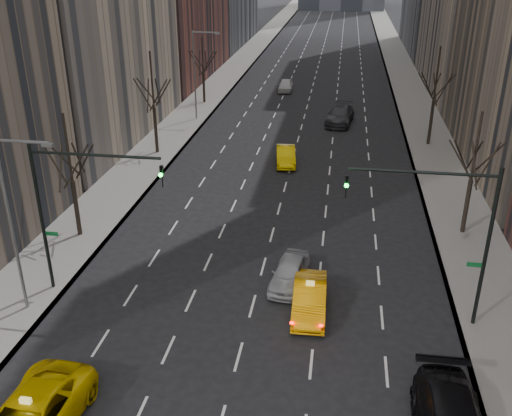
% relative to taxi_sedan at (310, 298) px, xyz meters
% --- Properties ---
extents(sidewalk_left, '(4.50, 320.00, 0.15)m').
position_rel_taxi_sedan_xyz_m(sidewalk_left, '(-15.14, 58.01, -0.69)').
color(sidewalk_left, slate).
rests_on(sidewalk_left, ground).
extents(sidewalk_right, '(4.50, 320.00, 0.15)m').
position_rel_taxi_sedan_xyz_m(sidewalk_right, '(9.36, 58.01, -0.69)').
color(sidewalk_right, slate).
rests_on(sidewalk_right, ground).
extents(tree_lw_b, '(3.36, 3.50, 7.82)m').
position_rel_taxi_sedan_xyz_m(tree_lw_b, '(-14.89, 6.01, 2.95)').
color(tree_lw_b, black).
rests_on(tree_lw_b, ground).
extents(tree_lw_c, '(3.36, 3.50, 8.74)m').
position_rel_taxi_sedan_xyz_m(tree_lw_c, '(-14.89, 22.01, 3.27)').
color(tree_lw_c, black).
rests_on(tree_lw_c, ground).
extents(tree_lw_d, '(3.36, 3.50, 7.36)m').
position_rel_taxi_sedan_xyz_m(tree_lw_d, '(-14.89, 40.01, 2.80)').
color(tree_lw_d, black).
rests_on(tree_lw_d, ground).
extents(tree_rw_b, '(3.36, 3.50, 7.82)m').
position_rel_taxi_sedan_xyz_m(tree_rw_b, '(9.11, 10.01, 2.95)').
color(tree_rw_b, black).
rests_on(tree_rw_b, ground).
extents(tree_rw_c, '(3.36, 3.50, 8.74)m').
position_rel_taxi_sedan_xyz_m(tree_rw_c, '(9.11, 28.01, 3.27)').
color(tree_rw_c, black).
rests_on(tree_rw_c, ground).
extents(traffic_mast_left, '(6.69, 0.39, 8.00)m').
position_rel_taxi_sedan_xyz_m(traffic_mast_left, '(-12.00, 0.01, 4.72)').
color(traffic_mast_left, black).
rests_on(traffic_mast_left, ground).
extents(traffic_mast_right, '(6.69, 0.39, 8.00)m').
position_rel_taxi_sedan_xyz_m(traffic_mast_right, '(6.22, 0.01, 4.72)').
color(traffic_mast_right, black).
rests_on(traffic_mast_right, ground).
extents(streetlight_near, '(2.83, 0.22, 9.00)m').
position_rel_taxi_sedan_xyz_m(streetlight_near, '(-13.73, -1.99, 4.85)').
color(streetlight_near, slate).
rests_on(streetlight_near, ground).
extents(streetlight_far, '(2.83, 0.22, 9.00)m').
position_rel_taxi_sedan_xyz_m(streetlight_far, '(-13.73, 33.01, 4.85)').
color(streetlight_far, slate).
rests_on(streetlight_far, ground).
extents(taxi_sedan, '(1.75, 4.69, 1.53)m').
position_rel_taxi_sedan_xyz_m(taxi_sedan, '(0.00, 0.00, 0.00)').
color(taxi_sedan, '#FB9F05').
rests_on(taxi_sedan, ground).
extents(silver_sedan_ahead, '(2.23, 4.50, 1.47)m').
position_rel_taxi_sedan_xyz_m(silver_sedan_ahead, '(-1.23, 2.37, -0.03)').
color(silver_sedan_ahead, '#95979D').
rests_on(silver_sedan_ahead, ground).
extents(far_taxi, '(2.10, 4.57, 1.45)m').
position_rel_taxi_sedan_xyz_m(far_taxi, '(-3.37, 21.08, -0.04)').
color(far_taxi, yellow).
rests_on(far_taxi, ground).
extents(far_suv_grey, '(3.20, 6.29, 1.75)m').
position_rel_taxi_sedan_xyz_m(far_suv_grey, '(0.91, 33.91, 0.11)').
color(far_suv_grey, '#2F3035').
rests_on(far_suv_grey, ground).
extents(far_car_white, '(1.79, 4.28, 1.45)m').
position_rel_taxi_sedan_xyz_m(far_car_white, '(-6.13, 47.47, -0.04)').
color(far_car_white, silver).
rests_on(far_car_white, ground).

